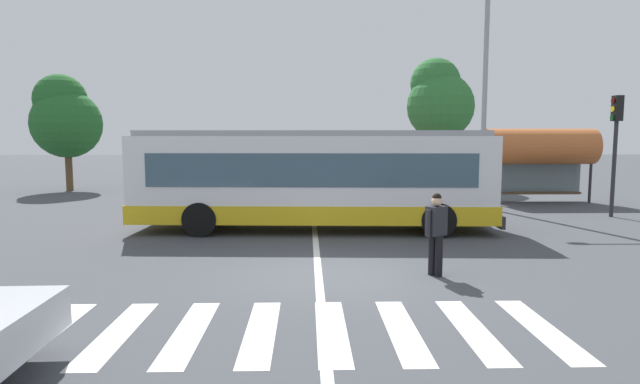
{
  "coord_description": "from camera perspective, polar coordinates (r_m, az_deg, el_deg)",
  "views": [
    {
      "loc": [
        -0.51,
        -10.41,
        2.83
      ],
      "look_at": [
        -0.14,
        4.19,
        1.3
      ],
      "focal_mm": 28.76,
      "sensor_mm": 36.0,
      "label": 1
    }
  ],
  "objects": [
    {
      "name": "ground_plane",
      "position": [
        10.8,
        1.3,
        -9.2
      ],
      "size": [
        160.0,
        160.0,
        0.0
      ],
      "primitive_type": "plane",
      "color": "#424449"
    },
    {
      "name": "city_transit_bus",
      "position": [
        15.77,
        -0.79,
        1.46
      ],
      "size": [
        11.06,
        3.1,
        3.06
      ],
      "color": "black",
      "rests_on": "ground_plane"
    },
    {
      "name": "pedestrian_crossing_street",
      "position": [
        10.8,
        12.79,
        -4.09
      ],
      "size": [
        0.49,
        0.45,
        1.72
      ],
      "color": "black",
      "rests_on": "ground_plane"
    },
    {
      "name": "parked_car_white",
      "position": [
        27.03,
        -5.35,
        1.57
      ],
      "size": [
        1.9,
        4.51,
        1.35
      ],
      "color": "black",
      "rests_on": "ground_plane"
    },
    {
      "name": "parked_car_champagne",
      "position": [
        27.29,
        0.1,
        1.64
      ],
      "size": [
        1.91,
        4.52,
        1.35
      ],
      "color": "black",
      "rests_on": "ground_plane"
    },
    {
      "name": "parked_car_red",
      "position": [
        27.57,
        6.24,
        1.65
      ],
      "size": [
        1.88,
        4.5,
        1.35
      ],
      "color": "black",
      "rests_on": "ground_plane"
    },
    {
      "name": "traffic_light_far_corner",
      "position": [
        21.21,
        30.03,
        5.47
      ],
      "size": [
        0.33,
        0.32,
        4.35
      ],
      "color": "#28282B",
      "rests_on": "ground_plane"
    },
    {
      "name": "bus_stop_shelter",
      "position": [
        24.39,
        23.23,
        4.53
      ],
      "size": [
        4.75,
        1.54,
        3.25
      ],
      "color": "#28282B",
      "rests_on": "ground_plane"
    },
    {
      "name": "twin_arm_street_lamp",
      "position": [
        22.03,
        17.92,
        12.47
      ],
      "size": [
        4.67,
        0.32,
        8.77
      ],
      "color": "#939399",
      "rests_on": "ground_plane"
    },
    {
      "name": "background_tree_left",
      "position": [
        31.01,
        -26.52,
        7.48
      ],
      "size": [
        3.65,
        3.65,
        6.26
      ],
      "color": "brown",
      "rests_on": "ground_plane"
    },
    {
      "name": "background_tree_right",
      "position": [
        30.37,
        13.09,
        9.97
      ],
      "size": [
        3.79,
        3.79,
        7.4
      ],
      "color": "brown",
      "rests_on": "ground_plane"
    },
    {
      "name": "crosswalk_painted_stripes",
      "position": [
        7.84,
        -2.65,
        -15.15
      ],
      "size": [
        7.77,
        2.61,
        0.01
      ],
      "color": "silver",
      "rests_on": "ground_plane"
    },
    {
      "name": "lane_center_line",
      "position": [
        12.73,
        -0.37,
        -6.85
      ],
      "size": [
        0.16,
        24.0,
        0.01
      ],
      "primitive_type": "cube",
      "color": "silver",
      "rests_on": "ground_plane"
    }
  ]
}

